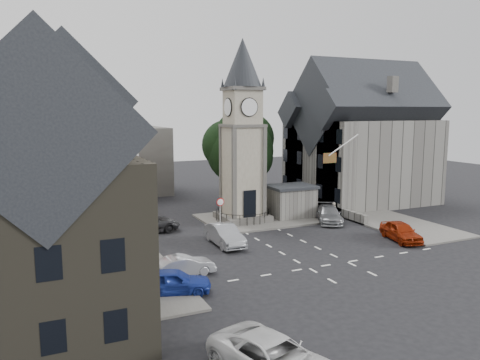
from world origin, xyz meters
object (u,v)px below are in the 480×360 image
stone_shelter (291,201)px  pedestrian (333,211)px  car_west_blue (173,281)px  car_east_red (401,231)px  clock_tower (243,132)px

stone_shelter → pedestrian: size_ratio=2.68×
car_west_blue → stone_shelter: bearing=-31.5°
car_east_red → pedestrian: (-0.50, 8.13, 0.06)m
clock_tower → stone_shelter: size_ratio=3.78×
clock_tower → pedestrian: bearing=-19.4°
clock_tower → pedestrian: 11.20m
stone_shelter → car_west_blue: size_ratio=1.04×
clock_tower → pedestrian: (8.00, -2.81, -7.32)m
stone_shelter → pedestrian: bearing=-35.9°
stone_shelter → car_east_red: stone_shelter is taller
car_west_blue → pedestrian: (18.61, 11.18, 0.10)m
clock_tower → stone_shelter: clock_tower is taller
car_west_blue → car_east_red: size_ratio=0.95×
clock_tower → car_east_red: size_ratio=3.74×
clock_tower → stone_shelter: (4.80, -0.49, -6.57)m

